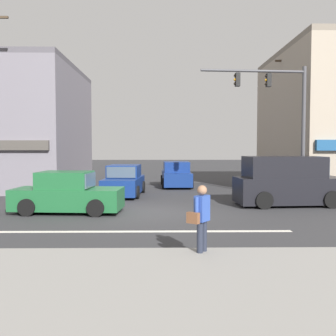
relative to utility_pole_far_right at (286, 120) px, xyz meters
name	(u,v)px	position (x,y,z in m)	size (l,w,h in m)	color
ground_plane	(146,212)	(-7.83, -7.67, -4.08)	(120.00, 120.00, 0.00)	#333335
lane_marking_stripe	(141,231)	(-7.83, -11.17, -4.08)	(9.00, 0.24, 0.01)	silver
sidewalk_curb	(126,290)	(-7.83, -16.17, -4.00)	(40.00, 5.00, 0.16)	gray
utility_pole_far_right	(286,120)	(0.00, 0.00, 0.00)	(1.40, 0.22, 7.86)	brown
traffic_light_mast	(283,111)	(-1.67, -4.77, 0.10)	(4.88, 0.51, 6.20)	#47474C
sedan_waiting_far	(124,182)	(-9.19, -2.47, -3.37)	(2.07, 4.20, 1.58)	navy
van_approaching_near	(288,182)	(-1.80, -6.02, -3.08)	(4.71, 2.27, 2.11)	black
sedan_crossing_rightbound	(68,194)	(-10.84, -7.75, -3.37)	(4.21, 2.10, 1.58)	#1E6033
sedan_crossing_leftbound	(176,175)	(-6.32, 2.01, -3.37)	(1.98, 4.15, 1.58)	navy
pedestrian_foreground_with_bag	(201,217)	(-6.33, -14.05, -3.13)	(0.56, 0.61, 1.67)	#232838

